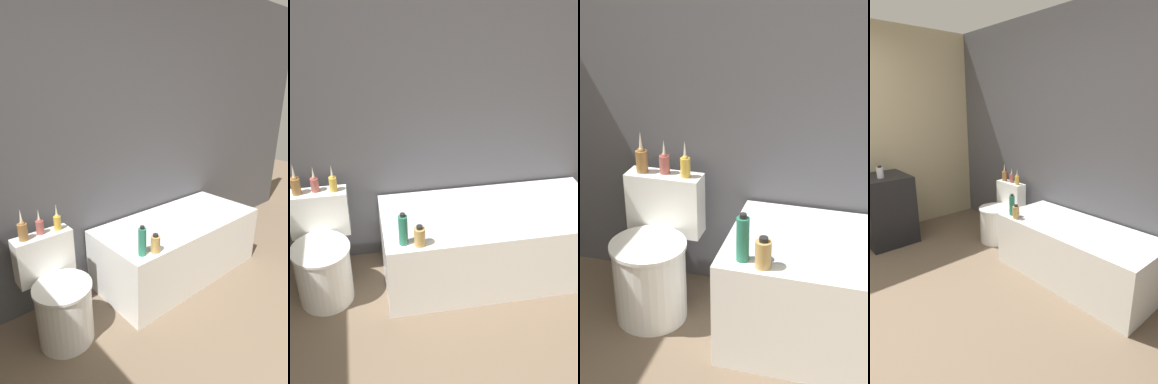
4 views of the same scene
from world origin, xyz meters
The scene contains 10 objects.
wall_back_tiled centered at (0.00, 2.43, 1.30)m, with size 6.40×0.06×2.60m.
bathtub centered at (0.72, 2.03, 0.28)m, with size 1.53×0.69×0.54m.
toilet centered at (-0.46, 2.03, 0.30)m, with size 0.40×0.53×0.71m.
vanity_counter centered at (-1.35, 0.97, 0.42)m, with size 0.61×0.55×0.84m.
soap_bottle_glass centered at (-1.27, 0.93, 0.90)m, with size 0.08×0.08×0.14m.
vase_gold centered at (-0.58, 2.23, 0.79)m, with size 0.06×0.06×0.22m.
vase_silver centered at (-0.46, 2.24, 0.78)m, with size 0.05×0.05×0.18m.
vase_bronze centered at (-0.34, 2.22, 0.78)m, with size 0.05×0.05×0.20m.
shampoo_bottle_tall centered at (0.07, 1.78, 0.65)m, with size 0.06×0.06×0.23m.
shampoo_bottle_short centered at (0.17, 1.75, 0.61)m, with size 0.07×0.07×0.15m.
Camera 4 is at (2.29, -0.14, 1.67)m, focal length 28.00 mm.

